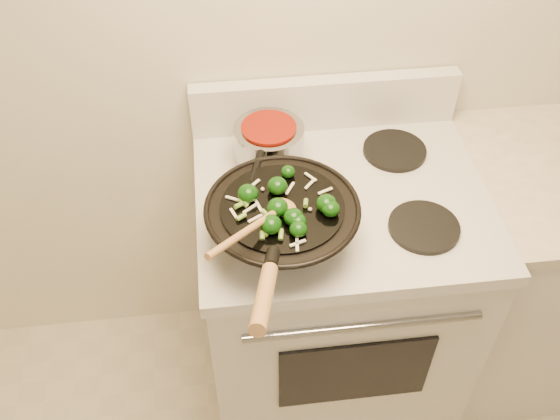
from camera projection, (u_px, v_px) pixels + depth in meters
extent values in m
cube|color=silver|center=(332.00, 301.00, 2.01)|extent=(0.76, 0.64, 0.88)
cube|color=silver|center=(342.00, 199.00, 1.68)|extent=(0.78, 0.66, 0.04)
cube|color=silver|center=(325.00, 103.00, 1.81)|extent=(0.78, 0.05, 0.16)
cylinder|color=gray|center=(363.00, 327.00, 1.53)|extent=(0.60, 0.02, 0.02)
cube|color=black|center=(355.00, 373.00, 1.70)|extent=(0.42, 0.01, 0.28)
cylinder|color=black|center=(282.00, 240.00, 1.54)|extent=(0.18, 0.18, 0.01)
cylinder|color=black|center=(424.00, 227.00, 1.57)|extent=(0.18, 0.18, 0.01)
cylinder|color=black|center=(269.00, 160.00, 1.75)|extent=(0.18, 0.18, 0.01)
cylinder|color=black|center=(395.00, 150.00, 1.78)|extent=(0.18, 0.18, 0.01)
cube|color=silver|center=(552.00, 272.00, 2.09)|extent=(0.81, 0.60, 0.88)
torus|color=black|center=(282.00, 208.00, 1.46)|extent=(0.37, 0.37, 0.01)
cylinder|color=black|center=(282.00, 207.00, 1.46)|extent=(0.29, 0.29, 0.01)
cylinder|color=black|center=(272.00, 259.00, 1.27)|extent=(0.04, 0.07, 0.04)
cylinder|color=#A2723F|center=(264.00, 298.00, 1.16)|extent=(0.07, 0.20, 0.09)
ellipsoid|color=#0C3708|center=(248.00, 193.00, 1.46)|extent=(0.05, 0.05, 0.04)
cylinder|color=#48782B|center=(254.00, 197.00, 1.47)|extent=(0.02, 0.02, 0.02)
ellipsoid|color=#0C3708|center=(298.00, 229.00, 1.38)|extent=(0.04, 0.04, 0.03)
ellipsoid|color=#0C3708|center=(288.00, 172.00, 1.52)|extent=(0.03, 0.03, 0.03)
ellipsoid|color=#0C3708|center=(293.00, 217.00, 1.40)|extent=(0.05, 0.05, 0.04)
cylinder|color=#48782B|center=(299.00, 220.00, 1.41)|extent=(0.02, 0.02, 0.02)
ellipsoid|color=#0C3708|center=(298.00, 221.00, 1.40)|extent=(0.04, 0.04, 0.03)
ellipsoid|color=#0C3708|center=(278.00, 207.00, 1.42)|extent=(0.05, 0.05, 0.04)
ellipsoid|color=#0C3708|center=(326.00, 203.00, 1.43)|extent=(0.05, 0.05, 0.04)
cylinder|color=#48782B|center=(332.00, 207.00, 1.44)|extent=(0.01, 0.02, 0.01)
ellipsoid|color=#0C3708|center=(331.00, 209.00, 1.42)|extent=(0.04, 0.04, 0.04)
ellipsoid|color=#0C3708|center=(277.00, 186.00, 1.47)|extent=(0.05, 0.05, 0.04)
ellipsoid|color=#0C3708|center=(271.00, 224.00, 1.39)|extent=(0.05, 0.05, 0.04)
cylinder|color=#48782B|center=(277.00, 228.00, 1.40)|extent=(0.02, 0.02, 0.02)
cube|color=white|center=(232.00, 199.00, 1.47)|extent=(0.03, 0.02, 0.00)
cube|color=white|center=(297.00, 244.00, 1.37)|extent=(0.01, 0.04, 0.00)
cube|color=white|center=(256.00, 218.00, 1.42)|extent=(0.04, 0.03, 0.00)
cube|color=white|center=(258.00, 205.00, 1.45)|extent=(0.02, 0.05, 0.00)
cube|color=white|center=(310.00, 177.00, 1.52)|extent=(0.03, 0.03, 0.00)
cube|color=white|center=(287.00, 217.00, 1.43)|extent=(0.04, 0.03, 0.00)
cube|color=white|center=(234.00, 214.00, 1.43)|extent=(0.02, 0.04, 0.00)
cube|color=white|center=(250.00, 208.00, 1.44)|extent=(0.04, 0.03, 0.00)
cube|color=white|center=(290.00, 188.00, 1.49)|extent=(0.03, 0.04, 0.00)
cube|color=white|center=(310.00, 184.00, 1.50)|extent=(0.03, 0.03, 0.00)
cube|color=white|center=(298.00, 243.00, 1.37)|extent=(0.04, 0.02, 0.00)
cube|color=white|center=(325.00, 191.00, 1.49)|extent=(0.04, 0.02, 0.00)
cube|color=white|center=(254.00, 184.00, 1.50)|extent=(0.04, 0.03, 0.00)
cylinder|color=olive|center=(244.00, 203.00, 1.45)|extent=(0.02, 0.03, 0.01)
cylinder|color=olive|center=(262.00, 235.00, 1.38)|extent=(0.02, 0.01, 0.02)
cylinder|color=olive|center=(265.00, 213.00, 1.43)|extent=(0.03, 0.02, 0.02)
cylinder|color=olive|center=(246.00, 203.00, 1.45)|extent=(0.02, 0.03, 0.02)
cylinder|color=olive|center=(239.00, 205.00, 1.45)|extent=(0.01, 0.03, 0.01)
cylinder|color=olive|center=(267.00, 233.00, 1.38)|extent=(0.03, 0.02, 0.02)
cylinder|color=olive|center=(306.00, 203.00, 1.45)|extent=(0.03, 0.02, 0.01)
cylinder|color=olive|center=(281.00, 235.00, 1.38)|extent=(0.02, 0.02, 0.01)
cylinder|color=olive|center=(241.00, 217.00, 1.42)|extent=(0.02, 0.02, 0.01)
sphere|color=beige|center=(284.00, 190.00, 1.49)|extent=(0.01, 0.01, 0.01)
sphere|color=beige|center=(263.00, 189.00, 1.49)|extent=(0.01, 0.01, 0.01)
sphere|color=beige|center=(310.00, 209.00, 1.44)|extent=(0.01, 0.01, 0.01)
ellipsoid|color=#A2723F|center=(283.00, 206.00, 1.44)|extent=(0.08, 0.08, 0.02)
cylinder|color=#A2723F|center=(247.00, 231.00, 1.34)|extent=(0.19, 0.21, 0.09)
cylinder|color=gray|center=(269.00, 144.00, 1.70)|extent=(0.19, 0.19, 0.11)
cylinder|color=maroon|center=(269.00, 127.00, 1.66)|extent=(0.15, 0.15, 0.01)
cylinder|color=black|center=(256.00, 168.00, 1.56)|extent=(0.06, 0.12, 0.02)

